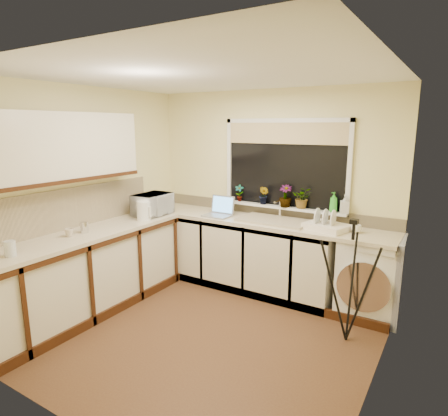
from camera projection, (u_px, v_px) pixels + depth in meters
floor at (203, 331)px, 3.88m from camera, size 3.20×3.20×0.00m
ceiling at (200, 75)px, 3.37m from camera, size 3.20×3.20×0.00m
wall_back at (270, 190)px, 4.88m from camera, size 3.20×0.00×3.20m
wall_front at (62, 257)px, 2.38m from camera, size 3.20×0.00×3.20m
wall_left at (87, 196)px, 4.45m from camera, size 0.00×3.00×3.00m
wall_right at (383, 237)px, 2.81m from camera, size 0.00×3.00×3.00m
base_cabinet_back at (235, 252)px, 4.96m from camera, size 2.55×0.60×0.86m
base_cabinet_left at (89, 274)px, 4.21m from camera, size 0.54×2.40×0.86m
worktop_back at (259, 221)px, 4.70m from camera, size 3.20×0.60×0.04m
worktop_left at (86, 235)px, 4.11m from camera, size 0.60×2.40×0.04m
upper_cabinet at (57, 148)px, 3.87m from camera, size 0.28×1.90×0.70m
splashback_left at (66, 209)px, 4.21m from camera, size 0.02×2.40×0.45m
splashback_back at (269, 210)px, 4.92m from camera, size 3.20×0.02×0.14m
window_glass at (285, 165)px, 4.69m from camera, size 1.50×0.02×1.00m
window_blind at (285, 133)px, 4.59m from camera, size 1.50×0.02×0.25m
windowsill at (282, 207)px, 4.75m from camera, size 1.60×0.14×0.03m
sink at (274, 220)px, 4.59m from camera, size 0.82×0.46×0.03m
faucet at (280, 209)px, 4.72m from camera, size 0.03×0.03×0.24m
washing_machine at (370, 275)px, 4.15m from camera, size 0.67×0.65×0.90m
laptop at (220, 211)px, 4.88m from camera, size 0.34×0.29×0.25m
kettle at (144, 211)px, 4.66m from camera, size 0.17×0.17×0.22m
dish_rack at (327, 227)px, 4.23m from camera, size 0.52×0.44×0.07m
tripod at (350, 282)px, 3.60m from camera, size 0.78×0.78×1.19m
glass_jug at (10, 249)px, 3.36m from camera, size 0.10×0.10×0.14m
steel_jar at (84, 227)px, 4.10m from camera, size 0.09×0.09×0.12m
microwave at (153, 204)px, 4.91m from camera, size 0.35×0.50×0.27m
plant_a at (239, 193)px, 5.03m from camera, size 0.13×0.11×0.22m
plant_b at (264, 195)px, 4.82m from camera, size 0.15×0.14×0.23m
plant_c at (285, 196)px, 4.66m from camera, size 0.19×0.19×0.27m
plant_d at (302, 198)px, 4.59m from camera, size 0.28×0.26×0.25m
soap_bottle_green at (334, 202)px, 4.38m from camera, size 0.11×0.12×0.23m
soap_bottle_clear at (345, 204)px, 4.33m from camera, size 0.12×0.12×0.21m
cup_back at (356, 229)px, 4.10m from camera, size 0.12×0.12×0.09m
cup_left at (69, 233)px, 3.96m from camera, size 0.11×0.11×0.09m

